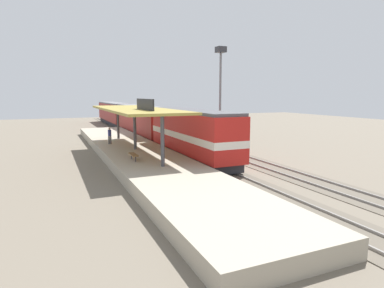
{
  "coord_description": "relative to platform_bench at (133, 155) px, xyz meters",
  "views": [
    {
      "loc": [
        -11.75,
        -29.46,
        5.92
      ],
      "look_at": [
        -1.38,
        -5.8,
        2.0
      ],
      "focal_mm": 30.41,
      "sensor_mm": 36.0,
      "label": 1
    }
  ],
  "objects": [
    {
      "name": "ground_plane",
      "position": [
        8.0,
        5.08,
        -1.34
      ],
      "size": [
        120.0,
        120.0,
        0.0
      ],
      "primitive_type": "plane",
      "color": "#706656"
    },
    {
      "name": "track_near",
      "position": [
        6.0,
        5.08,
        -1.31
      ],
      "size": [
        3.2,
        110.0,
        0.16
      ],
      "color": "#5F5649",
      "rests_on": "ground"
    },
    {
      "name": "track_far",
      "position": [
        10.6,
        5.08,
        -1.31
      ],
      "size": [
        3.2,
        110.0,
        0.16
      ],
      "color": "#5F5649",
      "rests_on": "ground"
    },
    {
      "name": "platform",
      "position": [
        1.4,
        5.08,
        -0.89
      ],
      "size": [
        6.0,
        44.0,
        0.9
      ],
      "primitive_type": "cube",
      "color": "#A89E89",
      "rests_on": "ground"
    },
    {
      "name": "station_canopy",
      "position": [
        1.4,
        4.99,
        3.19
      ],
      "size": [
        5.2,
        18.0,
        4.7
      ],
      "color": "#47474C",
      "rests_on": "platform"
    },
    {
      "name": "platform_bench",
      "position": [
        0.0,
        0.0,
        0.0
      ],
      "size": [
        0.44,
        1.7,
        0.5
      ],
      "color": "#333338",
      "rests_on": "platform"
    },
    {
      "name": "locomotive",
      "position": [
        6.0,
        2.48,
        1.07
      ],
      "size": [
        2.93,
        14.43,
        4.44
      ],
      "color": "#28282D",
      "rests_on": "track_near"
    },
    {
      "name": "passenger_carriage_front",
      "position": [
        6.0,
        20.48,
        0.97
      ],
      "size": [
        2.9,
        20.0,
        4.24
      ],
      "color": "#28282D",
      "rests_on": "track_near"
    },
    {
      "name": "passenger_carriage_rear",
      "position": [
        6.0,
        41.28,
        0.97
      ],
      "size": [
        2.9,
        20.0,
        4.24
      ],
      "color": "#28282D",
      "rests_on": "track_near"
    },
    {
      "name": "light_mast",
      "position": [
        13.8,
        11.49,
        7.05
      ],
      "size": [
        1.1,
        1.1,
        11.7
      ],
      "color": "slate",
      "rests_on": "ground"
    },
    {
      "name": "person_waiting",
      "position": [
        -0.21,
        9.31,
        0.51
      ],
      "size": [
        0.34,
        0.34,
        1.71
      ],
      "color": "#4C4C51",
      "rests_on": "platform"
    }
  ]
}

